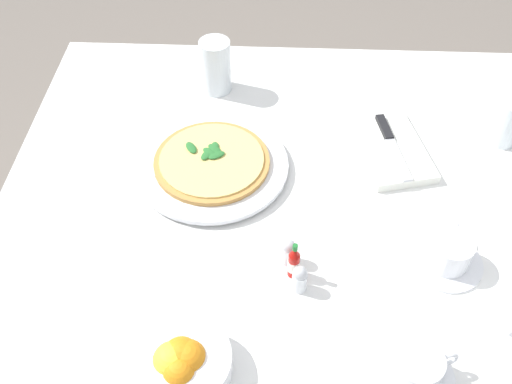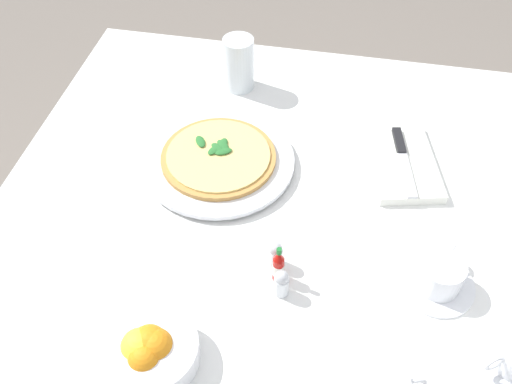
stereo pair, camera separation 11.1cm
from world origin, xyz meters
TOP-DOWN VIEW (x-y plane):
  - dining_table at (0.00, 0.00)m, footprint 1.20×1.20m
  - pizza_plate at (-0.15, -0.19)m, footprint 0.31×0.31m
  - pizza at (-0.15, -0.19)m, footprint 0.23×0.23m
  - coffee_cup_center_back at (0.28, 0.16)m, footprint 0.13×0.13m
  - coffee_cup_back_corner at (0.06, 0.25)m, footprint 0.13×0.13m
  - water_glass_right_edge at (-0.27, 0.42)m, footprint 0.06×0.06m
  - water_glass_left_edge at (-0.42, -0.20)m, footprint 0.07×0.07m
  - napkin_folded at (-0.22, 0.18)m, footprint 0.24×0.18m
  - dinner_knife at (-0.22, 0.18)m, footprint 0.19×0.06m
  - citrus_bowl at (0.28, -0.19)m, footprint 0.15×0.15m
  - hot_sauce_bottle at (0.10, -0.02)m, footprint 0.02×0.02m
  - salt_shaker at (0.12, -0.01)m, footprint 0.03×0.03m
  - pepper_shaker at (0.07, -0.03)m, footprint 0.03×0.03m

SIDE VIEW (x-z plane):
  - dining_table at x=0.00m, z-range 0.25..0.99m
  - napkin_folded at x=-0.22m, z-range 0.74..0.76m
  - pizza_plate at x=-0.15m, z-range 0.75..0.76m
  - dinner_knife at x=-0.22m, z-range 0.76..0.77m
  - pizza at x=-0.15m, z-range 0.76..0.78m
  - salt_shaker at x=0.12m, z-range 0.74..0.80m
  - pepper_shaker at x=0.07m, z-range 0.74..0.80m
  - coffee_cup_back_corner at x=0.06m, z-range 0.74..0.80m
  - coffee_cup_center_back at x=0.28m, z-range 0.74..0.80m
  - citrus_bowl at x=0.28m, z-range 0.74..0.81m
  - hot_sauce_bottle at x=0.10m, z-range 0.74..0.82m
  - water_glass_right_edge at x=-0.27m, z-range 0.74..0.84m
  - water_glass_left_edge at x=-0.42m, z-range 0.74..0.86m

